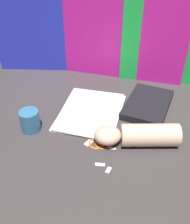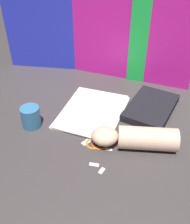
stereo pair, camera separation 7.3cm
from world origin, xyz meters
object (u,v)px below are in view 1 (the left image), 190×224
at_px(hand_forearm, 138,135).
at_px(mug, 30,121).
at_px(book_closed, 148,104).
at_px(paper_stack, 90,112).
at_px(scissors, 100,138).

xyz_separation_m(hand_forearm, mug, (-0.39, -0.01, 0.00)).
relative_size(book_closed, hand_forearm, 0.93).
relative_size(paper_stack, hand_forearm, 1.04).
bearing_deg(paper_stack, scissors, -64.56).
bearing_deg(hand_forearm, mug, -178.74).
xyz_separation_m(scissors, hand_forearm, (0.13, 0.01, 0.03)).
xyz_separation_m(book_closed, mug, (-0.41, -0.23, 0.03)).
height_order(paper_stack, scissors, paper_stack).
bearing_deg(scissors, book_closed, 56.59).
distance_m(book_closed, mug, 0.48).
distance_m(scissors, mug, 0.26).
bearing_deg(hand_forearm, scissors, -176.87).
distance_m(paper_stack, hand_forearm, 0.25).
relative_size(book_closed, scissors, 1.63).
xyz_separation_m(scissors, mug, (-0.26, -0.00, 0.04)).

